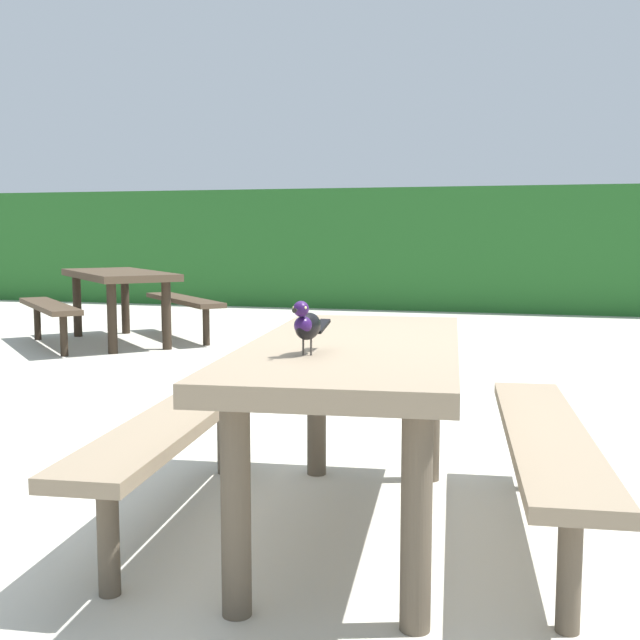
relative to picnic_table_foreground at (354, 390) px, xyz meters
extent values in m
plane|color=beige|center=(0.04, 0.29, -0.56)|extent=(60.00, 60.00, 0.00)
cube|color=#235B23|center=(0.04, 9.54, 0.33)|extent=(28.00, 2.14, 1.78)
cube|color=#84725B|center=(0.00, 0.00, 0.15)|extent=(0.94, 1.87, 0.07)
cylinder|color=brown|center=(-0.19, -0.73, -0.22)|extent=(0.09, 0.09, 0.67)
cylinder|color=brown|center=(0.34, -0.67, -0.22)|extent=(0.09, 0.09, 0.67)
cylinder|color=brown|center=(-0.34, 0.67, -0.22)|extent=(0.09, 0.09, 0.67)
cylinder|color=brown|center=(0.19, 0.73, -0.22)|extent=(0.09, 0.09, 0.67)
cube|color=#84725B|center=(-0.70, -0.07, -0.14)|extent=(0.45, 1.73, 0.05)
cylinder|color=brown|center=(-0.63, -0.71, -0.36)|extent=(0.07, 0.07, 0.39)
cylinder|color=brown|center=(-0.76, 0.57, -0.36)|extent=(0.07, 0.07, 0.39)
cube|color=#84725B|center=(0.70, 0.07, -0.14)|extent=(0.45, 1.73, 0.05)
cylinder|color=brown|center=(0.76, -0.57, -0.36)|extent=(0.07, 0.07, 0.39)
cylinder|color=brown|center=(0.63, 0.71, -0.36)|extent=(0.07, 0.07, 0.39)
ellipsoid|color=black|center=(-0.08, -0.35, 0.28)|extent=(0.08, 0.16, 0.09)
ellipsoid|color=#2D144C|center=(-0.08, -0.40, 0.29)|extent=(0.07, 0.07, 0.06)
sphere|color=#2D144C|center=(-0.08, -0.41, 0.34)|extent=(0.05, 0.05, 0.05)
sphere|color=#EAE08C|center=(-0.07, -0.43, 0.35)|extent=(0.01, 0.01, 0.01)
sphere|color=#EAE08C|center=(-0.10, -0.42, 0.35)|extent=(0.01, 0.01, 0.01)
cone|color=black|center=(-0.09, -0.45, 0.34)|extent=(0.02, 0.03, 0.02)
cube|color=black|center=(-0.07, -0.23, 0.27)|extent=(0.05, 0.10, 0.04)
cylinder|color=#47423D|center=(-0.06, -0.36, 0.21)|extent=(0.01, 0.01, 0.05)
cylinder|color=#47423D|center=(-0.09, -0.36, 0.21)|extent=(0.01, 0.01, 0.05)
cube|color=#473828|center=(-3.51, 4.42, 0.15)|extent=(1.82, 1.81, 0.07)
cylinder|color=#2E241A|center=(-3.19, 3.74, -0.22)|extent=(0.09, 0.09, 0.67)
cylinder|color=#2E241A|center=(-2.82, 4.12, -0.22)|extent=(0.09, 0.09, 0.67)
cylinder|color=#2E241A|center=(-4.19, 4.72, -0.22)|extent=(0.09, 0.09, 0.67)
cylinder|color=#2E241A|center=(-3.82, 5.10, -0.22)|extent=(0.09, 0.09, 0.67)
cube|color=#473828|center=(-4.00, 3.92, -0.14)|extent=(1.41, 1.40, 0.05)
cylinder|color=#2E241A|center=(-3.54, 3.47, -0.36)|extent=(0.07, 0.07, 0.39)
cylinder|color=#2E241A|center=(-4.45, 4.37, -0.36)|extent=(0.07, 0.07, 0.39)
cube|color=#473828|center=(-3.01, 4.92, -0.14)|extent=(1.41, 1.40, 0.05)
cylinder|color=#2E241A|center=(-2.56, 4.47, -0.36)|extent=(0.07, 0.07, 0.39)
cylinder|color=#2E241A|center=(-3.47, 5.37, -0.36)|extent=(0.07, 0.07, 0.39)
camera|label=1|loc=(0.65, -2.83, 0.59)|focal=44.18mm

